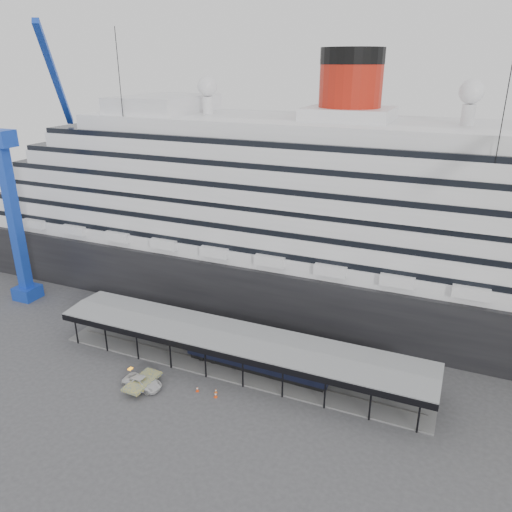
# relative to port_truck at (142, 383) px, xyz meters

# --- Properties ---
(ground) EXTENTS (200.00, 200.00, 0.00)m
(ground) POSITION_rel_port_truck_xyz_m (9.70, 4.71, -0.78)
(ground) COLOR #3E3E41
(ground) RESTS_ON ground
(cruise_ship) EXTENTS (130.00, 30.00, 43.90)m
(cruise_ship) POSITION_rel_port_truck_xyz_m (9.75, 36.71, 17.57)
(cruise_ship) COLOR black
(cruise_ship) RESTS_ON ground
(platform_canopy) EXTENTS (56.00, 9.18, 5.30)m
(platform_canopy) POSITION_rel_port_truck_xyz_m (9.70, 9.71, 1.58)
(platform_canopy) COLOR slate
(platform_canopy) RESTS_ON ground
(crane_blue) EXTENTS (22.63, 19.19, 47.60)m
(crane_blue) POSITION_rel_port_truck_xyz_m (-35.42, 15.33, 19.18)
(crane_blue) COLOR #183FB8
(crane_blue) RESTS_ON ground
(port_truck) EXTENTS (5.72, 2.87, 1.56)m
(port_truck) POSITION_rel_port_truck_xyz_m (0.00, 0.00, 0.00)
(port_truck) COLOR silver
(port_truck) RESTS_ON ground
(pullman_carriage) EXTENTS (21.67, 3.28, 21.22)m
(pullman_carriage) POSITION_rel_port_truck_xyz_m (12.92, 9.71, 1.81)
(pullman_carriage) COLOR black
(pullman_carriage) RESTS_ON ground
(traffic_cone_left) EXTENTS (0.43, 0.43, 0.83)m
(traffic_cone_left) POSITION_rel_port_truck_xyz_m (10.22, 2.03, -0.36)
(traffic_cone_left) COLOR #F1440D
(traffic_cone_left) RESTS_ON ground
(traffic_cone_mid) EXTENTS (0.49, 0.49, 0.77)m
(traffic_cone_mid) POSITION_rel_port_truck_xyz_m (7.34, 2.19, -0.40)
(traffic_cone_mid) COLOR #F13E0D
(traffic_cone_mid) RESTS_ON ground
(traffic_cone_right) EXTENTS (0.43, 0.43, 0.66)m
(traffic_cone_right) POSITION_rel_port_truck_xyz_m (9.82, 2.88, -0.45)
(traffic_cone_right) COLOR orange
(traffic_cone_right) RESTS_ON ground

